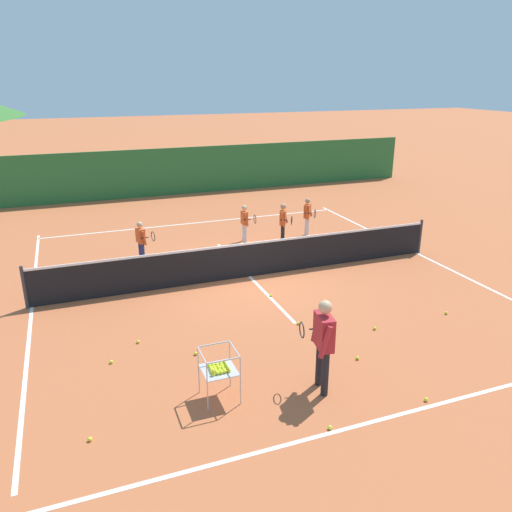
{
  "coord_description": "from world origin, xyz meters",
  "views": [
    {
      "loc": [
        -4.35,
        -11.98,
        5.16
      ],
      "look_at": [
        -0.35,
        -1.43,
        1.12
      ],
      "focal_mm": 35.34,
      "sensor_mm": 36.0,
      "label": 1
    }
  ],
  "objects_px": {
    "student_0": "(141,238)",
    "tennis_ball_11": "(90,439)",
    "tennis_ball_1": "(375,328)",
    "tennis_ball_3": "(298,323)",
    "tennis_net": "(249,259)",
    "instructor": "(323,337)",
    "tennis_ball_8": "(426,399)",
    "tennis_ball_2": "(138,342)",
    "tennis_ball_4": "(196,353)",
    "tennis_ball_9": "(111,362)",
    "tennis_ball_7": "(446,313)",
    "tennis_ball_10": "(358,358)",
    "tennis_ball_0": "(271,295)",
    "student_2": "(283,220)",
    "ball_cart": "(219,368)",
    "student_1": "(245,220)",
    "student_3": "(308,213)",
    "tennis_ball_5": "(330,428)"
  },
  "relations": [
    {
      "from": "student_0",
      "to": "tennis_ball_11",
      "type": "relative_size",
      "value": 18.29
    },
    {
      "from": "student_3",
      "to": "tennis_ball_0",
      "type": "xyz_separation_m",
      "value": [
        -3.1,
        -4.28,
        -0.74
      ]
    },
    {
      "from": "tennis_net",
      "to": "tennis_ball_10",
      "type": "distance_m",
      "value": 4.8
    },
    {
      "from": "tennis_net",
      "to": "tennis_ball_11",
      "type": "distance_m",
      "value": 6.99
    },
    {
      "from": "tennis_ball_7",
      "to": "tennis_ball_8",
      "type": "bearing_deg",
      "value": -135.44
    },
    {
      "from": "instructor",
      "to": "tennis_ball_9",
      "type": "relative_size",
      "value": 24.98
    },
    {
      "from": "tennis_ball_1",
      "to": "tennis_ball_8",
      "type": "bearing_deg",
      "value": -104.03
    },
    {
      "from": "student_0",
      "to": "tennis_ball_1",
      "type": "distance_m",
      "value": 7.22
    },
    {
      "from": "tennis_ball_10",
      "to": "ball_cart",
      "type": "bearing_deg",
      "value": -175.22
    },
    {
      "from": "ball_cart",
      "to": "tennis_ball_9",
      "type": "height_order",
      "value": "ball_cart"
    },
    {
      "from": "tennis_ball_9",
      "to": "instructor",
      "type": "bearing_deg",
      "value": -32.91
    },
    {
      "from": "tennis_net",
      "to": "instructor",
      "type": "relative_size",
      "value": 6.61
    },
    {
      "from": "instructor",
      "to": "student_3",
      "type": "bearing_deg",
      "value": 65.31
    },
    {
      "from": "student_1",
      "to": "tennis_ball_11",
      "type": "height_order",
      "value": "student_1"
    },
    {
      "from": "tennis_ball_11",
      "to": "student_0",
      "type": "bearing_deg",
      "value": 75.38
    },
    {
      "from": "instructor",
      "to": "student_0",
      "type": "relative_size",
      "value": 1.37
    },
    {
      "from": "tennis_ball_0",
      "to": "tennis_ball_7",
      "type": "height_order",
      "value": "same"
    },
    {
      "from": "tennis_ball_0",
      "to": "tennis_ball_1",
      "type": "bearing_deg",
      "value": -58.95
    },
    {
      "from": "tennis_ball_1",
      "to": "tennis_ball_11",
      "type": "xyz_separation_m",
      "value": [
        -5.97,
        -1.5,
        0.0
      ]
    },
    {
      "from": "tennis_ball_0",
      "to": "tennis_ball_4",
      "type": "xyz_separation_m",
      "value": [
        -2.43,
        -2.05,
        0.0
      ]
    },
    {
      "from": "student_0",
      "to": "tennis_ball_5",
      "type": "distance_m",
      "value": 8.67
    },
    {
      "from": "tennis_ball_11",
      "to": "tennis_ball_0",
      "type": "bearing_deg",
      "value": 40.66
    },
    {
      "from": "instructor",
      "to": "tennis_ball_2",
      "type": "relative_size",
      "value": 24.98
    },
    {
      "from": "tennis_ball_1",
      "to": "tennis_ball_2",
      "type": "distance_m",
      "value": 5.01
    },
    {
      "from": "tennis_ball_4",
      "to": "tennis_ball_7",
      "type": "bearing_deg",
      "value": -2.87
    },
    {
      "from": "student_2",
      "to": "ball_cart",
      "type": "xyz_separation_m",
      "value": [
        -4.36,
        -7.29,
        -0.22
      ]
    },
    {
      "from": "tennis_ball_2",
      "to": "tennis_ball_3",
      "type": "xyz_separation_m",
      "value": [
        3.42,
        -0.42,
        0.0
      ]
    },
    {
      "from": "tennis_ball_1",
      "to": "tennis_ball_9",
      "type": "relative_size",
      "value": 1.0
    },
    {
      "from": "tennis_ball_3",
      "to": "tennis_ball_10",
      "type": "relative_size",
      "value": 1.0
    },
    {
      "from": "tennis_ball_3",
      "to": "tennis_ball_7",
      "type": "height_order",
      "value": "same"
    },
    {
      "from": "instructor",
      "to": "student_3",
      "type": "xyz_separation_m",
      "value": [
        3.78,
        8.21,
        -0.24
      ]
    },
    {
      "from": "tennis_ball_11",
      "to": "tennis_ball_3",
      "type": "bearing_deg",
      "value": 26.88
    },
    {
      "from": "tennis_ball_3",
      "to": "tennis_ball_4",
      "type": "height_order",
      "value": "same"
    },
    {
      "from": "student_0",
      "to": "tennis_ball_11",
      "type": "bearing_deg",
      "value": -104.62
    },
    {
      "from": "student_0",
      "to": "student_1",
      "type": "height_order",
      "value": "student_0"
    },
    {
      "from": "tennis_net",
      "to": "tennis_ball_7",
      "type": "height_order",
      "value": "tennis_net"
    },
    {
      "from": "student_1",
      "to": "tennis_ball_0",
      "type": "bearing_deg",
      "value": -101.25
    },
    {
      "from": "tennis_net",
      "to": "tennis_ball_4",
      "type": "distance_m",
      "value": 4.25
    },
    {
      "from": "instructor",
      "to": "tennis_ball_8",
      "type": "relative_size",
      "value": 24.98
    },
    {
      "from": "tennis_ball_3",
      "to": "tennis_ball_8",
      "type": "bearing_deg",
      "value": -75.98
    },
    {
      "from": "student_1",
      "to": "tennis_ball_10",
      "type": "bearing_deg",
      "value": -93.13
    },
    {
      "from": "student_1",
      "to": "tennis_net",
      "type": "bearing_deg",
      "value": -107.32
    },
    {
      "from": "tennis_ball_2",
      "to": "student_2",
      "type": "bearing_deg",
      "value": 42.38
    },
    {
      "from": "student_1",
      "to": "tennis_ball_4",
      "type": "height_order",
      "value": "student_1"
    },
    {
      "from": "tennis_ball_2",
      "to": "tennis_ball_11",
      "type": "bearing_deg",
      "value": -112.24
    },
    {
      "from": "tennis_ball_1",
      "to": "tennis_ball_3",
      "type": "bearing_deg",
      "value": 151.0
    },
    {
      "from": "ball_cart",
      "to": "tennis_ball_9",
      "type": "distance_m",
      "value": 2.46
    },
    {
      "from": "tennis_ball_0",
      "to": "tennis_ball_9",
      "type": "distance_m",
      "value": 4.39
    },
    {
      "from": "tennis_ball_4",
      "to": "tennis_net",
      "type": "bearing_deg",
      "value": 55.53
    },
    {
      "from": "tennis_ball_7",
      "to": "tennis_ball_10",
      "type": "height_order",
      "value": "same"
    }
  ]
}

